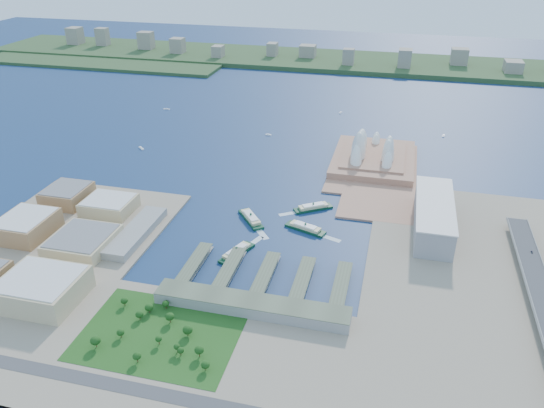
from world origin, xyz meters
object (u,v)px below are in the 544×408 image
(toaster_building, at_px, (434,216))
(ferry_b, at_px, (313,206))
(opera_house, at_px, (375,145))
(ferry_d, at_px, (305,227))
(ferry_c, at_px, (237,251))
(car_c, at_px, (532,252))
(ferry_a, at_px, (251,217))

(toaster_building, relative_size, ferry_b, 2.86)
(opera_house, bearing_deg, ferry_b, -110.45)
(ferry_d, bearing_deg, opera_house, 3.82)
(ferry_c, xyz_separation_m, car_c, (335.68, 64.27, 10.43))
(ferry_c, height_order, ferry_d, ferry_d)
(ferry_b, xyz_separation_m, car_c, (266.98, -69.51, 10.42))
(opera_house, xyz_separation_m, ferry_c, (-136.68, -316.12, -26.88))
(toaster_building, bearing_deg, ferry_a, -171.96)
(ferry_c, height_order, car_c, car_c)
(opera_house, relative_size, ferry_d, 3.29)
(ferry_b, xyz_separation_m, ferry_d, (0.02, -57.94, 0.04))
(toaster_building, bearing_deg, car_c, -25.44)
(ferry_a, bearing_deg, opera_house, 20.53)
(toaster_building, height_order, ferry_a, toaster_building)
(ferry_b, height_order, car_c, car_c)
(ferry_d, bearing_deg, toaster_building, -56.08)
(toaster_building, height_order, ferry_c, toaster_building)
(ferry_a, relative_size, ferry_b, 1.05)
(opera_house, relative_size, car_c, 37.35)
(toaster_building, bearing_deg, ferry_b, 173.62)
(opera_house, xyz_separation_m, ferry_a, (-143.06, -232.91, -26.62))
(ferry_d, bearing_deg, car_c, -72.87)
(toaster_building, xyz_separation_m, ferry_a, (-233.06, -32.91, -15.12))
(ferry_b, xyz_separation_m, ferry_c, (-68.70, -133.78, -0.01))
(ferry_a, relative_size, ferry_c, 1.05)
(toaster_building, distance_m, ferry_c, 255.16)
(opera_house, distance_m, ferry_d, 251.14)
(opera_house, relative_size, ferry_a, 3.16)
(ferry_b, height_order, ferry_c, ferry_b)
(opera_house, bearing_deg, ferry_c, -113.38)
(ferry_b, bearing_deg, toaster_building, 50.20)
(ferry_a, distance_m, ferry_b, 90.52)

